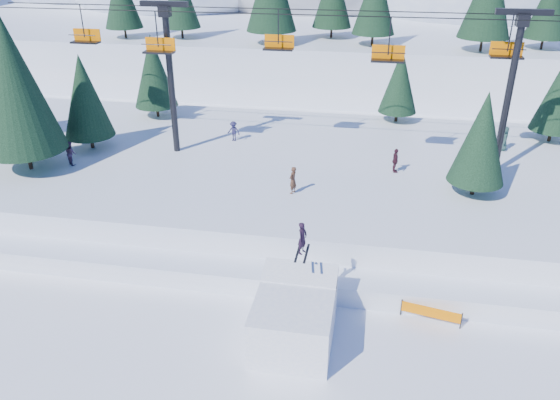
% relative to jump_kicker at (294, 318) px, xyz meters
% --- Properties ---
extents(ground, '(160.00, 160.00, 0.00)m').
position_rel_jump_kicker_xyz_m(ground, '(-2.08, -2.20, -1.28)').
color(ground, white).
rests_on(ground, ground).
extents(mid_shelf, '(70.00, 22.00, 2.50)m').
position_rel_jump_kicker_xyz_m(mid_shelf, '(-2.08, 15.80, -0.03)').
color(mid_shelf, white).
rests_on(mid_shelf, ground).
extents(berm, '(70.00, 6.00, 1.10)m').
position_rel_jump_kicker_xyz_m(berm, '(-2.08, 5.80, -0.73)').
color(berm, white).
rests_on(berm, ground).
extents(jump_kicker, '(3.48, 4.74, 5.33)m').
position_rel_jump_kicker_xyz_m(jump_kicker, '(0.00, 0.00, 0.00)').
color(jump_kicker, white).
rests_on(jump_kicker, ground).
extents(chairlift, '(46.00, 3.21, 10.28)m').
position_rel_jump_kicker_xyz_m(chairlift, '(-0.12, 15.84, 8.04)').
color(chairlift, black).
rests_on(chairlift, mid_shelf).
extents(conifer_stand, '(63.59, 18.86, 10.20)m').
position_rel_jump_kicker_xyz_m(conifer_stand, '(-2.83, 15.99, 5.64)').
color(conifer_stand, black).
rests_on(conifer_stand, mid_shelf).
extents(distant_skiers, '(30.22, 10.63, 1.78)m').
position_rel_jump_kicker_xyz_m(distant_skiers, '(-2.15, 15.74, 2.05)').
color(distant_skiers, '#4F3020').
rests_on(distant_skiers, mid_shelf).
extents(banner_near, '(2.80, 0.62, 0.90)m').
position_rel_jump_kicker_xyz_m(banner_near, '(6.22, 2.44, -0.74)').
color(banner_near, black).
rests_on(banner_near, ground).
extents(banner_far, '(2.84, 0.38, 0.90)m').
position_rel_jump_kicker_xyz_m(banner_far, '(7.31, 3.28, -0.74)').
color(banner_far, black).
rests_on(banner_far, ground).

